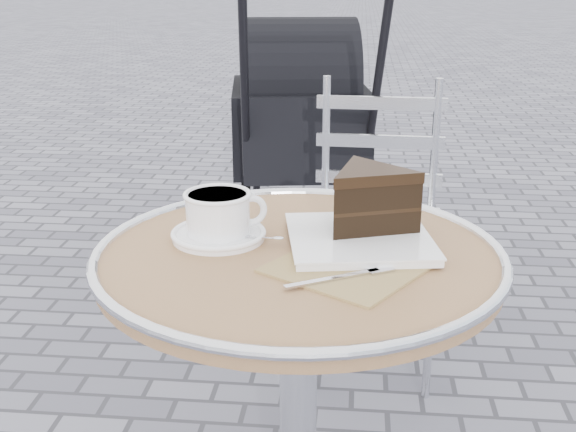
# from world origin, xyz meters

# --- Properties ---
(cafe_table) EXTENTS (0.72, 0.72, 0.74)m
(cafe_table) POSITION_xyz_m (0.00, 0.00, 0.57)
(cafe_table) COLOR silver
(cafe_table) RESTS_ON ground
(cappuccino_set) EXTENTS (0.20, 0.17, 0.09)m
(cappuccino_set) POSITION_xyz_m (-0.15, 0.05, 0.77)
(cappuccino_set) COLOR white
(cappuccino_set) RESTS_ON cafe_table
(cake_plate_set) EXTENTS (0.31, 0.40, 0.13)m
(cake_plate_set) POSITION_xyz_m (0.12, 0.07, 0.79)
(cake_plate_set) COLOR #977953
(cake_plate_set) RESTS_ON cafe_table
(bistro_chair) EXTENTS (0.42, 0.42, 0.88)m
(bistro_chair) POSITION_xyz_m (0.16, 0.97, 0.55)
(bistro_chair) COLOR silver
(bistro_chair) RESTS_ON ground
(baby_stroller) EXTENTS (0.66, 1.17, 1.15)m
(baby_stroller) POSITION_xyz_m (-0.14, 1.75, 0.52)
(baby_stroller) COLOR black
(baby_stroller) RESTS_ON ground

